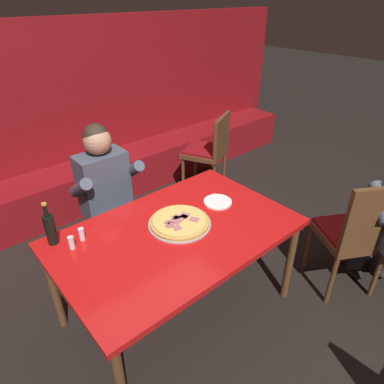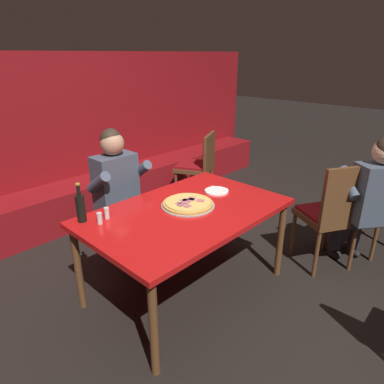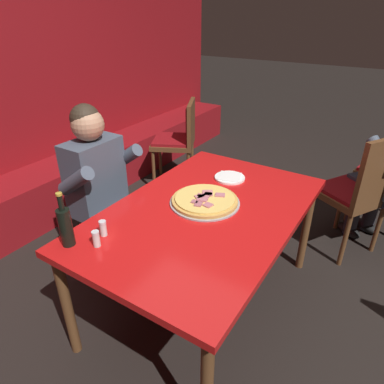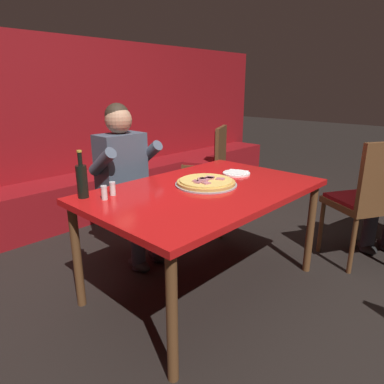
% 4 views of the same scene
% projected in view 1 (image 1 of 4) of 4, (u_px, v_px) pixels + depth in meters
% --- Properties ---
extents(ground_plane, '(24.00, 24.00, 0.00)m').
position_uv_depth(ground_plane, '(179.00, 309.00, 2.63)').
color(ground_plane, black).
extents(booth_wall_panel, '(6.80, 0.16, 1.90)m').
position_uv_depth(booth_wall_panel, '(46.00, 119.00, 3.57)').
color(booth_wall_panel, maroon).
rests_on(booth_wall_panel, ground_plane).
extents(booth_bench, '(6.46, 0.48, 0.46)m').
position_uv_depth(booth_bench, '(71.00, 190.00, 3.72)').
color(booth_bench, maroon).
rests_on(booth_bench, ground_plane).
extents(main_dining_table, '(1.57, 1.01, 0.75)m').
position_uv_depth(main_dining_table, '(176.00, 239.00, 2.28)').
color(main_dining_table, brown).
rests_on(main_dining_table, ground_plane).
extents(pizza, '(0.43, 0.43, 0.05)m').
position_uv_depth(pizza, '(180.00, 222.00, 2.30)').
color(pizza, '#9E9EA3').
rests_on(pizza, main_dining_table).
extents(plate_white_paper, '(0.21, 0.21, 0.02)m').
position_uv_depth(plate_white_paper, '(218.00, 202.00, 2.54)').
color(plate_white_paper, white).
rests_on(plate_white_paper, main_dining_table).
extents(beer_bottle, '(0.07, 0.07, 0.29)m').
position_uv_depth(beer_bottle, '(50.00, 228.00, 2.09)').
color(beer_bottle, black).
rests_on(beer_bottle, main_dining_table).
extents(shaker_oregano, '(0.04, 0.04, 0.09)m').
position_uv_depth(shaker_oregano, '(72.00, 243.00, 2.08)').
color(shaker_oregano, silver).
rests_on(shaker_oregano, main_dining_table).
extents(shaker_black_pepper, '(0.04, 0.04, 0.09)m').
position_uv_depth(shaker_black_pepper, '(82.00, 235.00, 2.15)').
color(shaker_black_pepper, silver).
rests_on(shaker_black_pepper, main_dining_table).
extents(diner_seated_blue_shirt, '(0.53, 0.53, 1.27)m').
position_uv_depth(diner_seated_blue_shirt, '(110.00, 196.00, 2.71)').
color(diner_seated_blue_shirt, black).
rests_on(diner_seated_blue_shirt, ground_plane).
extents(dining_chair_side_aisle, '(0.59, 0.59, 0.95)m').
position_uv_depth(dining_chair_side_aisle, '(211.00, 147.00, 3.89)').
color(dining_chair_side_aisle, brown).
rests_on(dining_chair_side_aisle, ground_plane).
extents(dining_chair_far_left, '(0.60, 0.60, 1.02)m').
position_uv_depth(dining_chair_far_left, '(358.00, 230.00, 2.51)').
color(dining_chair_far_left, brown).
rests_on(dining_chair_far_left, ground_plane).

